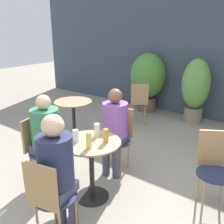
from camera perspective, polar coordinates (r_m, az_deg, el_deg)
The scene contains 18 objects.
ground_plane at distance 3.20m, azimuth -4.85°, elevation -20.99°, with size 20.00×20.00×0.00m, color gray.
storefront_wall at distance 6.00m, azimuth 21.19°, elevation 12.33°, with size 10.00×0.06×3.00m.
cafe_table_near at distance 3.12m, azimuth -4.49°, elevation -9.72°, with size 0.69×0.69×0.75m.
cafe_table_far at distance 4.69m, azimuth -8.37°, elevation -0.13°, with size 0.66×0.66×0.75m.
bistro_chair_0 at distance 3.76m, azimuth 1.54°, elevation -4.64°, with size 0.42×0.44×0.91m.
bistro_chair_1 at distance 3.55m, azimuth -15.65°, elevation -6.82°, with size 0.44×0.42×0.91m.
bistro_chair_2 at distance 2.58m, azimuth -13.65°, elevation -17.08°, with size 0.42×0.44×0.91m.
bistro_chair_3 at distance 5.42m, azimuth 5.84°, elevation 2.67°, with size 0.47×0.47×0.91m.
bistro_chair_4 at distance 3.21m, azimuth 21.32°, elevation -10.27°, with size 0.46×0.47×0.91m.
seated_person_0 at distance 3.56m, azimuth 0.57°, elevation -2.79°, with size 0.35×0.38×1.23m.
seated_person_1 at distance 3.39m, azimuth -13.99°, elevation -4.60°, with size 0.39×0.36×1.23m.
seated_person_2 at distance 2.56m, azimuth -11.92°, elevation -11.54°, with size 0.35×0.38×1.29m.
beer_glass_0 at distance 2.84m, azimuth -5.09°, elevation -6.16°, with size 0.06×0.06×0.19m.
beer_glass_1 at distance 2.97m, azimuth -1.35°, elevation -5.19°, with size 0.06×0.06×0.16m.
beer_glass_2 at distance 3.15m, azimuth -3.28°, elevation -3.89°, with size 0.07×0.07×0.16m.
beer_glass_3 at distance 3.02m, azimuth -7.90°, elevation -5.17°, with size 0.07×0.07×0.14m.
potted_plant_0 at distance 6.35m, azimuth 7.80°, elevation 7.35°, with size 0.83×0.83×1.40m.
potted_plant_1 at distance 5.76m, azimuth 17.74°, elevation 5.06°, with size 0.58×0.58×1.37m.
Camera 1 is at (1.68, -1.80, 2.04)m, focal length 42.00 mm.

